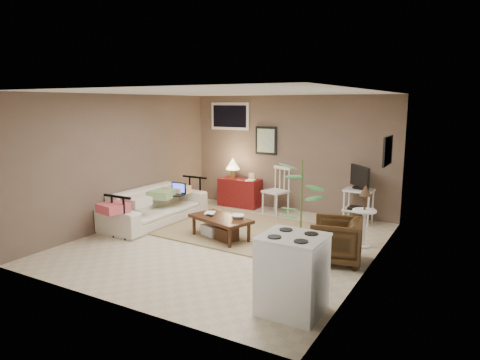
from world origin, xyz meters
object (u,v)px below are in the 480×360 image
Objects in this scene: red_console at (239,190)px; spindle_chair at (276,192)px; tv_stand at (359,193)px; side_table at (365,209)px; stove at (292,274)px; coffee_table at (220,226)px; potted_plant at (301,216)px; sofa at (156,200)px; armchair at (336,238)px.

red_console reaches higher than spindle_chair.
side_table is at bearing -71.99° from tv_stand.
spindle_chair is 1.10× the size of stove.
coffee_table is at bearing -91.71° from spindle_chair.
spindle_chair is 3.43m from potted_plant.
sofa reaches higher than armchair.
armchair is 1.01m from potted_plant.
coffee_table is at bearing -103.66° from armchair.
potted_plant reaches higher than tv_stand.
stove is at bearing -93.09° from side_table.
spindle_chair is (0.06, 2.05, 0.22)m from coffee_table.
side_table reaches higher than stove.
potted_plant is at bearing -59.89° from spindle_chair.
stove is (1.95, -3.79, -0.02)m from spindle_chair.
side_table reaches higher than armchair.
spindle_chair is (0.96, -0.13, 0.08)m from red_console.
red_console is 2.64m from tv_stand.
red_console is at bearing 155.78° from side_table.
potted_plant is at bearing -49.13° from red_console.
tv_stand reaches higher than side_table.
red_console is (-0.89, 2.18, 0.14)m from coffee_table.
tv_stand is at bearing 90.71° from potted_plant.
side_table is (0.42, -1.29, 0.03)m from tv_stand.
red_console is 0.67× the size of potted_plant.
red_console reaches higher than side_table.
side_table is at bearing -30.64° from spindle_chair.
armchair is at bearing -101.40° from side_table.
side_table is 1.77m from potted_plant.
red_console is 0.97× the size of tv_stand.
coffee_table is 1.12× the size of red_console.
sofa is at bearing 170.71° from coffee_table.
spindle_chair is 1.37× the size of armchair.
sofa is at bearing -171.68° from side_table.
sofa is 3.81m from side_table.
stove is (3.63, -2.00, -0.00)m from sofa.
potted_plant is at bearing -89.29° from tv_stand.
side_table is at bearing 86.91° from stove.
spindle_chair is at bearing -178.32° from tv_stand.
sofa is 4.14m from stove.
spindle_chair is 0.97× the size of side_table.
potted_plant is (2.66, -3.08, 0.48)m from red_console.
coffee_table is 0.54× the size of sofa.
tv_stand is (1.67, 0.05, 0.13)m from spindle_chair.
tv_stand reaches higher than stove.
tv_stand is 1.35m from side_table.
stove is (2.91, -3.92, 0.07)m from red_console.
red_console is 1.52× the size of armchair.
potted_plant is at bearing -102.59° from side_table.
tv_stand is at bearing -61.22° from sofa.
sofa is 2.32× the size of spindle_chair.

